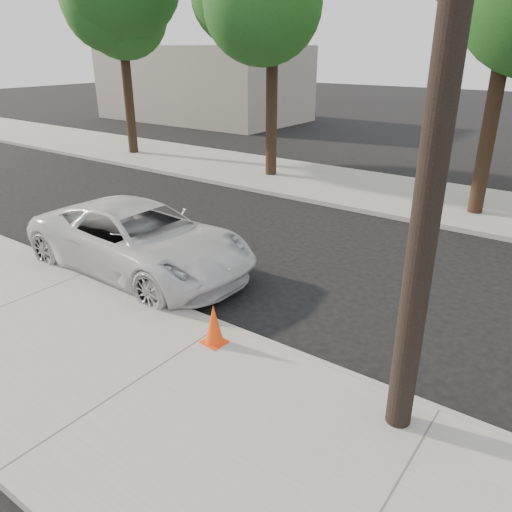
{
  "coord_description": "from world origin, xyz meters",
  "views": [
    {
      "loc": [
        5.23,
        -8.27,
        4.91
      ],
      "look_at": [
        -0.24,
        -0.75,
        1.0
      ],
      "focal_mm": 35.0,
      "sensor_mm": 36.0,
      "label": 1
    }
  ],
  "objects": [
    {
      "name": "curb_near",
      "position": [
        0.0,
        -2.1,
        0.07
      ],
      "size": [
        90.0,
        0.12,
        0.16
      ],
      "primitive_type": "cube",
      "color": "#9E9B93",
      "rests_on": "ground"
    },
    {
      "name": "far_sidewalk",
      "position": [
        0.0,
        8.5,
        0.07
      ],
      "size": [
        90.0,
        5.0,
        0.15
      ],
      "primitive_type": "cube",
      "color": "gray",
      "rests_on": "ground"
    },
    {
      "name": "police_cruiser",
      "position": [
        -3.28,
        -1.13,
        0.8
      ],
      "size": [
        5.78,
        2.72,
        1.6
      ],
      "primitive_type": "imported",
      "rotation": [
        0.0,
        0.0,
        1.56
      ],
      "color": "silver",
      "rests_on": "ground"
    },
    {
      "name": "ground",
      "position": [
        0.0,
        0.0,
        0.0
      ],
      "size": [
        120.0,
        120.0,
        0.0
      ],
      "primitive_type": "plane",
      "color": "black",
      "rests_on": "ground"
    },
    {
      "name": "traffic_cone",
      "position": [
        0.28,
        -2.69,
        0.5
      ],
      "size": [
        0.42,
        0.42,
        0.73
      ],
      "rotation": [
        0.0,
        0.0,
        -0.13
      ],
      "color": "#FE440D",
      "rests_on": "near_sidewalk"
    },
    {
      "name": "building_far",
      "position": [
        -20.0,
        20.0,
        2.5
      ],
      "size": [
        14.0,
        8.0,
        5.0
      ],
      "primitive_type": "cube",
      "color": "gray",
      "rests_on": "ground"
    },
    {
      "name": "near_sidewalk",
      "position": [
        0.0,
        -4.3,
        0.07
      ],
      "size": [
        90.0,
        4.4,
        0.15
      ],
      "primitive_type": "cube",
      "color": "gray",
      "rests_on": "ground"
    },
    {
      "name": "tree_b",
      "position": [
        -5.81,
        8.06,
        6.15
      ],
      "size": [
        4.34,
        4.2,
        8.45
      ],
      "color": "black",
      "rests_on": "far_sidewalk"
    },
    {
      "name": "utility_pole",
      "position": [
        3.6,
        -2.7,
        4.7
      ],
      "size": [
        1.4,
        0.34,
        9.0
      ],
      "color": "black",
      "rests_on": "near_sidewalk"
    },
    {
      "name": "tree_a",
      "position": [
        -13.8,
        7.85,
        6.53
      ],
      "size": [
        4.65,
        4.5,
        9.0
      ],
      "color": "black",
      "rests_on": "far_sidewalk"
    }
  ]
}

